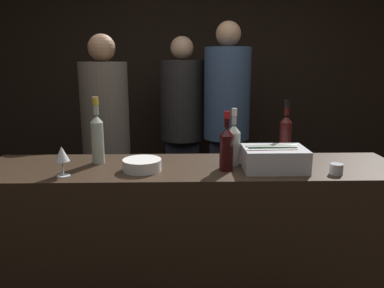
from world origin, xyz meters
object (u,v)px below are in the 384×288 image
person_in_hoodie (182,122)px  person_grey_polo (227,119)px  candle_votive (336,169)px  red_wine_bottle_black_foil (286,134)px  red_wine_bottle_tall (226,147)px  rose_wine_bottle (97,136)px  person_blond_tee (106,133)px  wine_glass (62,155)px  bowl_white (142,164)px  ice_bin_with_bottles (274,157)px  white_wine_bottle (234,143)px

person_in_hoodie → person_grey_polo: (0.39, -0.26, 0.07)m
candle_votive → red_wine_bottle_black_foil: bearing=116.9°
candle_votive → person_grey_polo: 1.44m
red_wine_bottle_tall → rose_wine_bottle: size_ratio=0.84×
candle_votive → rose_wine_bottle: size_ratio=0.18×
person_in_hoodie → person_blond_tee: person_in_hoodie is taller
wine_glass → person_blond_tee: person_blond_tee is taller
rose_wine_bottle → person_in_hoodie: 1.49m
candle_votive → person_blond_tee: bearing=141.3°
red_wine_bottle_black_foil → red_wine_bottle_tall: (-0.39, -0.26, -0.02)m
candle_votive → red_wine_bottle_tall: 0.58m
wine_glass → bowl_white: bearing=12.9°
bowl_white → person_grey_polo: 1.42m
rose_wine_bottle → ice_bin_with_bottles: bearing=-9.1°
person_blond_tee → person_grey_polo: size_ratio=0.94×
ice_bin_with_bottles → person_blond_tee: bearing=136.6°
candle_votive → person_in_hoodie: (-0.80, 1.64, -0.02)m
white_wine_bottle → person_blond_tee: size_ratio=0.19×
ice_bin_with_bottles → person_blond_tee: (-1.11, 1.04, -0.07)m
red_wine_bottle_black_foil → person_blond_tee: (-1.24, 0.78, -0.14)m
ice_bin_with_bottles → candle_votive: ice_bin_with_bottles is taller
wine_glass → person_in_hoodie: size_ratio=0.09×
person_in_hoodie → person_blond_tee: bearing=14.5°
ice_bin_with_bottles → person_in_hoodie: bearing=107.5°
wine_glass → person_grey_polo: size_ratio=0.08×
red_wine_bottle_black_foil → ice_bin_with_bottles: bearing=-116.8°
wine_glass → person_grey_polo: (1.00, 1.38, -0.04)m
ice_bin_with_bottles → bowl_white: size_ratio=1.60×
rose_wine_bottle → person_in_hoodie: bearing=71.0°
red_wine_bottle_black_foil → person_in_hoodie: size_ratio=0.20×
bowl_white → white_wine_bottle: bearing=11.3°
bowl_white → red_wine_bottle_tall: 0.46m
ice_bin_with_bottles → person_grey_polo: bearing=94.6°
wine_glass → red_wine_bottle_tall: bearing=5.5°
white_wine_bottle → person_grey_polo: bearing=85.2°
wine_glass → person_grey_polo: bearing=54.1°
ice_bin_with_bottles → person_grey_polo: person_grey_polo is taller
bowl_white → candle_votive: size_ratio=3.07×
red_wine_bottle_black_foil → person_grey_polo: size_ratio=0.19×
ice_bin_with_bottles → person_grey_polo: 1.29m
rose_wine_bottle → person_in_hoodie: size_ratio=0.22×
white_wine_bottle → candle_votive: bearing=-20.8°
rose_wine_bottle → person_blond_tee: bearing=98.6°
person_grey_polo → bowl_white: bearing=-79.4°
candle_votive → person_grey_polo: person_grey_polo is taller
ice_bin_with_bottles → white_wine_bottle: bearing=152.7°
wine_glass → white_wine_bottle: 0.92m
red_wine_bottle_black_foil → wine_glass: bearing=-164.3°
bowl_white → person_grey_polo: person_grey_polo is taller
person_in_hoodie → person_blond_tee: 0.80m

